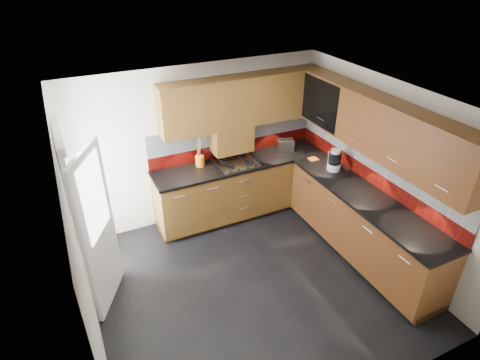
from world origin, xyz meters
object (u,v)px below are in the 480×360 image
gas_hob (236,162)px  toaster (285,145)px  food_processor (334,161)px  utensil_pot (200,160)px

gas_hob → toaster: bearing=4.9°
gas_hob → toaster: (0.89, 0.08, 0.07)m
gas_hob → food_processor: 1.43m
gas_hob → food_processor: food_processor is taller
utensil_pot → toaster: size_ratio=1.64×
toaster → food_processor: bearing=-70.9°
food_processor → toaster: bearing=109.1°
toaster → food_processor: food_processor is taller
gas_hob → utensil_pot: 0.55m
utensil_pot → food_processor: utensil_pot is taller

